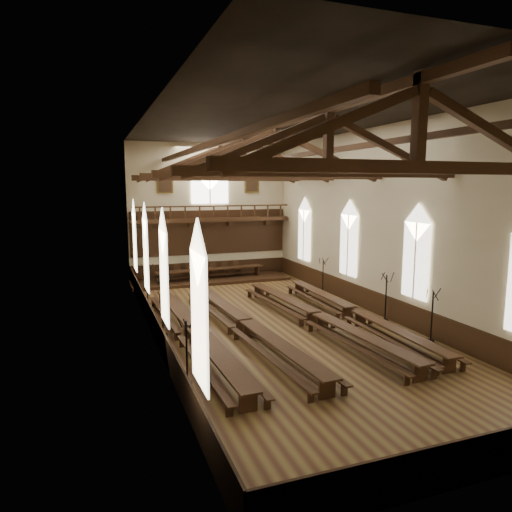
{
  "coord_description": "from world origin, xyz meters",
  "views": [
    {
      "loc": [
        -8.45,
        -20.38,
        6.9
      ],
      "look_at": [
        -0.5,
        1.5,
        3.31
      ],
      "focal_mm": 32.0,
      "sensor_mm": 36.0,
      "label": 1
    }
  ],
  "objects_px": {
    "refectory_row_a": "(193,330)",
    "refectory_row_d": "(354,312)",
    "dais": "(211,280)",
    "candelabrum_right_near": "(431,326)",
    "candelabrum_left_mid": "(163,318)",
    "refectory_row_b": "(246,324)",
    "candelabrum_right_mid": "(385,306)",
    "candelabrum_left_far": "(147,293)",
    "candelabrum_right_far": "(323,282)",
    "candelabrum_left_near": "(187,364)",
    "refectory_row_c": "(317,316)",
    "high_table": "(210,270)"
  },
  "relations": [
    {
      "from": "refectory_row_c",
      "to": "candelabrum_right_far",
      "type": "distance_m",
      "value": 7.5
    },
    {
      "from": "high_table",
      "to": "candelabrum_left_near",
      "type": "relative_size",
      "value": 3.28
    },
    {
      "from": "refectory_row_b",
      "to": "candelabrum_right_mid",
      "type": "distance_m",
      "value": 7.49
    },
    {
      "from": "candelabrum_left_far",
      "to": "refectory_row_a",
      "type": "bearing_deg",
      "value": -81.04
    },
    {
      "from": "refectory_row_b",
      "to": "candelabrum_left_mid",
      "type": "bearing_deg",
      "value": 161.39
    },
    {
      "from": "refectory_row_a",
      "to": "candelabrum_left_far",
      "type": "xyz_separation_m",
      "value": [
        -1.13,
        7.2,
        0.2
      ]
    },
    {
      "from": "candelabrum_right_mid",
      "to": "candelabrum_right_near",
      "type": "bearing_deg",
      "value": -90.0
    },
    {
      "from": "refectory_row_b",
      "to": "refectory_row_d",
      "type": "relative_size",
      "value": 1.03
    },
    {
      "from": "refectory_row_b",
      "to": "high_table",
      "type": "xyz_separation_m",
      "value": [
        1.5,
        12.43,
        0.27
      ]
    },
    {
      "from": "candelabrum_right_mid",
      "to": "candelabrum_right_far",
      "type": "relative_size",
      "value": 1.11
    },
    {
      "from": "refectory_row_d",
      "to": "candelabrum_right_near",
      "type": "bearing_deg",
      "value": -66.96
    },
    {
      "from": "high_table",
      "to": "candelabrum_right_near",
      "type": "distance_m",
      "value": 17.17
    },
    {
      "from": "refectory_row_d",
      "to": "refectory_row_a",
      "type": "bearing_deg",
      "value": -179.0
    },
    {
      "from": "candelabrum_right_mid",
      "to": "refectory_row_a",
      "type": "bearing_deg",
      "value": 178.59
    },
    {
      "from": "refectory_row_c",
      "to": "candelabrum_left_near",
      "type": "relative_size",
      "value": 5.97
    },
    {
      "from": "refectory_row_b",
      "to": "candelabrum_right_near",
      "type": "relative_size",
      "value": 6.03
    },
    {
      "from": "candelabrum_left_near",
      "to": "refectory_row_c",
      "type": "bearing_deg",
      "value": 30.52
    },
    {
      "from": "refectory_row_a",
      "to": "candelabrum_left_mid",
      "type": "height_order",
      "value": "candelabrum_left_mid"
    },
    {
      "from": "candelabrum_left_far",
      "to": "candelabrum_right_mid",
      "type": "height_order",
      "value": "candelabrum_right_mid"
    },
    {
      "from": "refectory_row_b",
      "to": "candelabrum_right_near",
      "type": "distance_m",
      "value": 8.33
    },
    {
      "from": "candelabrum_left_near",
      "to": "refectory_row_b",
      "type": "bearing_deg",
      "value": 50.11
    },
    {
      "from": "candelabrum_right_mid",
      "to": "dais",
      "type": "bearing_deg",
      "value": 115.17
    },
    {
      "from": "refectory_row_a",
      "to": "candelabrum_left_mid",
      "type": "distance_m",
      "value": 1.73
    },
    {
      "from": "candelabrum_right_far",
      "to": "refectory_row_b",
      "type": "bearing_deg",
      "value": -139.28
    },
    {
      "from": "candelabrum_left_far",
      "to": "candelabrum_right_mid",
      "type": "xyz_separation_m",
      "value": [
        11.1,
        -7.44,
        0.03
      ]
    },
    {
      "from": "candelabrum_right_far",
      "to": "refectory_row_a",
      "type": "bearing_deg",
      "value": -146.96
    },
    {
      "from": "refectory_row_a",
      "to": "refectory_row_d",
      "type": "distance_m",
      "value": 8.36
    },
    {
      "from": "candelabrum_left_mid",
      "to": "candelabrum_right_near",
      "type": "distance_m",
      "value": 12.13
    },
    {
      "from": "refectory_row_a",
      "to": "candelabrum_left_far",
      "type": "distance_m",
      "value": 7.29
    },
    {
      "from": "dais",
      "to": "candelabrum_left_near",
      "type": "xyz_separation_m",
      "value": [
        -5.12,
        -16.76,
        0.64
      ]
    },
    {
      "from": "refectory_row_c",
      "to": "candelabrum_right_near",
      "type": "bearing_deg",
      "value": -43.79
    },
    {
      "from": "refectory_row_d",
      "to": "candelabrum_left_near",
      "type": "xyz_separation_m",
      "value": [
        -9.5,
        -4.44,
        0.21
      ]
    },
    {
      "from": "candelabrum_right_near",
      "to": "candelabrum_right_far",
      "type": "bearing_deg",
      "value": 90.0
    },
    {
      "from": "candelabrum_left_far",
      "to": "candelabrum_right_far",
      "type": "xyz_separation_m",
      "value": [
        11.1,
        -0.71,
        -0.05
      ]
    },
    {
      "from": "high_table",
      "to": "candelabrum_right_near",
      "type": "height_order",
      "value": "candelabrum_right_near"
    },
    {
      "from": "dais",
      "to": "candelabrum_left_far",
      "type": "relative_size",
      "value": 4.64
    },
    {
      "from": "refectory_row_b",
      "to": "candelabrum_left_mid",
      "type": "xyz_separation_m",
      "value": [
        -3.62,
        1.22,
        0.31
      ]
    },
    {
      "from": "candelabrum_left_near",
      "to": "candelabrum_right_mid",
      "type": "distance_m",
      "value": 11.81
    },
    {
      "from": "refectory_row_c",
      "to": "candelabrum_left_mid",
      "type": "distance_m",
      "value": 7.42
    },
    {
      "from": "candelabrum_left_mid",
      "to": "candelabrum_right_near",
      "type": "xyz_separation_m",
      "value": [
        11.1,
        -4.89,
        -0.13
      ]
    },
    {
      "from": "refectory_row_b",
      "to": "candelabrum_left_far",
      "type": "relative_size",
      "value": 5.98
    },
    {
      "from": "dais",
      "to": "candelabrum_right_near",
      "type": "xyz_separation_m",
      "value": [
        5.98,
        -16.09,
        0.64
      ]
    },
    {
      "from": "high_table",
      "to": "candelabrum_left_far",
      "type": "bearing_deg",
      "value": -134.16
    },
    {
      "from": "refectory_row_b",
      "to": "refectory_row_d",
      "type": "height_order",
      "value": "refectory_row_b"
    },
    {
      "from": "refectory_row_a",
      "to": "candelabrum_right_near",
      "type": "bearing_deg",
      "value": -19.97
    },
    {
      "from": "candelabrum_right_mid",
      "to": "candelabrum_left_far",
      "type": "bearing_deg",
      "value": 146.16
    },
    {
      "from": "candelabrum_left_mid",
      "to": "refectory_row_a",
      "type": "bearing_deg",
      "value": -48.13
    },
    {
      "from": "refectory_row_a",
      "to": "dais",
      "type": "bearing_deg",
      "value": 72.27
    },
    {
      "from": "refectory_row_d",
      "to": "dais",
      "type": "height_order",
      "value": "refectory_row_d"
    },
    {
      "from": "candelabrum_left_far",
      "to": "candelabrum_left_mid",
      "type": "bearing_deg",
      "value": -90.0
    }
  ]
}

